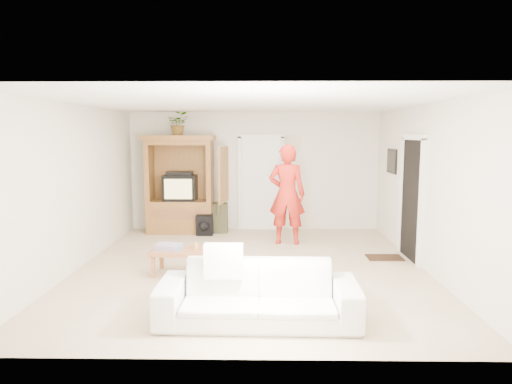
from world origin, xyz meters
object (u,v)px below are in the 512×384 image
armoire (181,191)px  man (287,194)px  coffee_table (186,253)px  sofa (258,293)px

armoire → man: bearing=-24.5°
armoire → coffee_table: (0.60, -3.01, -0.57)m
armoire → coffee_table: size_ratio=1.95×
coffee_table → armoire: bearing=105.5°
man → coffee_table: bearing=58.8°
armoire → sofa: armoire is taller
armoire → sofa: size_ratio=0.93×
man → sofa: (-0.52, -3.74, -0.64)m
sofa → coffee_table: sofa is taller
man → sofa: man is taller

